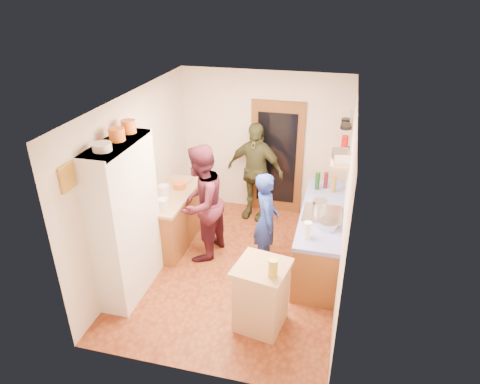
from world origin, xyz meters
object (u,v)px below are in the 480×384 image
at_px(person_left, 204,203).
at_px(person_back, 255,172).
at_px(hutch_body, 126,221).
at_px(person_hob, 268,221).
at_px(island_base, 261,298).
at_px(right_counter_base, 320,237).

distance_m(person_left, person_back, 1.46).
relative_size(hutch_body, person_hob, 1.45).
height_order(person_hob, person_back, person_back).
bearing_deg(person_back, person_hob, -59.25).
relative_size(hutch_body, island_base, 2.56).
distance_m(island_base, person_left, 1.84).
height_order(island_base, person_left, person_left).
height_order(hutch_body, person_back, hutch_body).
distance_m(hutch_body, right_counter_base, 2.90).
relative_size(right_counter_base, person_back, 1.22).
xyz_separation_m(hutch_body, person_hob, (1.73, 1.02, -0.34)).
xyz_separation_m(hutch_body, island_base, (1.90, -0.29, -0.67)).
bearing_deg(right_counter_base, person_hob, -159.73).
xyz_separation_m(island_base, person_hob, (-0.16, 1.30, 0.33)).
relative_size(person_hob, person_back, 0.84).
bearing_deg(person_left, hutch_body, -24.48).
height_order(person_left, person_back, person_left).
xyz_separation_m(hutch_body, right_counter_base, (2.50, 1.30, -0.68)).
bearing_deg(hutch_body, person_left, 54.88).
distance_m(right_counter_base, person_left, 1.85).
relative_size(person_hob, person_left, 0.82).
xyz_separation_m(right_counter_base, person_hob, (-0.77, -0.28, 0.34)).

